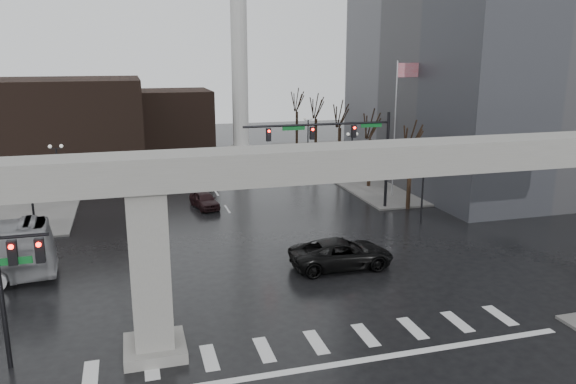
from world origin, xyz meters
The scene contains 22 objects.
ground centered at (0.00, 0.00, 0.00)m, with size 160.00×160.00×0.00m, color black.
sidewalk_ne centered at (26.00, 36.00, 0.07)m, with size 28.00×36.00×0.15m, color slate.
elevated_guideway centered at (1.26, 0.00, 6.88)m, with size 48.00×2.60×8.70m.
building_far_left centered at (-14.00, 42.00, 5.00)m, with size 16.00×14.00×10.00m, color black.
building_far_mid centered at (-2.00, 52.00, 4.00)m, with size 10.00×10.00×8.00m, color black.
smokestack centered at (6.00, 46.00, 13.35)m, with size 3.60×3.60×30.00m.
signal_mast_arm centered at (8.99, 18.80, 5.83)m, with size 12.12×0.43×8.00m.
signal_left_pole centered at (-12.25, 0.50, 4.07)m, with size 2.30×0.30×6.00m.
flagpole_assembly centered at (15.29, 22.00, 7.53)m, with size 2.06×0.12×12.00m.
lamp_right_0 centered at (13.50, 14.00, 3.47)m, with size 1.22×0.32×5.11m.
lamp_right_1 centered at (13.50, 28.00, 3.47)m, with size 1.22×0.32×5.11m.
lamp_right_2 centered at (13.50, 42.00, 3.47)m, with size 1.22×0.32×5.11m.
lamp_left_0 centered at (-13.50, 14.00, 3.47)m, with size 1.22×0.32×5.11m.
lamp_left_1 centered at (-13.50, 28.00, 3.47)m, with size 1.22×0.32×5.11m.
lamp_left_2 centered at (-13.50, 42.00, 3.47)m, with size 1.22×0.32×5.11m.
tree_right_0 centered at (14.53, 18.02, 2.79)m, with size 1.09×1.58×7.50m.
tree_right_1 centered at (14.53, 26.02, 2.85)m, with size 1.09×1.61×7.67m.
tree_right_2 centered at (14.53, 34.02, 2.91)m, with size 1.10×1.63×7.85m.
tree_right_3 centered at (14.53, 42.02, 2.98)m, with size 1.11×1.66×8.02m.
tree_right_4 centered at (14.53, 50.02, 3.04)m, with size 1.12×1.69×8.19m.
pickup_truck centered at (4.39, 7.20, 0.87)m, with size 2.89×6.27×1.74m, color black.
far_car centered at (-1.76, 22.92, 0.69)m, with size 1.63×4.04×1.38m, color black.
Camera 1 is at (-7.48, -22.58, 12.60)m, focal length 35.00 mm.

